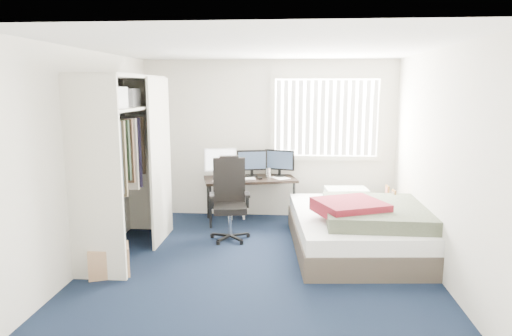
{
  "coord_description": "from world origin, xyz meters",
  "views": [
    {
      "loc": [
        0.37,
        -5.15,
        2.07
      ],
      "look_at": [
        -0.07,
        0.4,
        1.08
      ],
      "focal_mm": 32.0,
      "sensor_mm": 36.0,
      "label": 1
    }
  ],
  "objects_px": {
    "nightstand": "(389,204)",
    "bed": "(360,227)",
    "desk": "(250,175)",
    "office_chair": "(230,207)"
  },
  "relations": [
    {
      "from": "nightstand",
      "to": "bed",
      "type": "relative_size",
      "value": 0.34
    },
    {
      "from": "desk",
      "to": "bed",
      "type": "distance_m",
      "value": 1.98
    },
    {
      "from": "desk",
      "to": "office_chair",
      "type": "distance_m",
      "value": 0.92
    },
    {
      "from": "desk",
      "to": "office_chair",
      "type": "xyz_separation_m",
      "value": [
        -0.2,
        -0.85,
        -0.29
      ]
    },
    {
      "from": "office_chair",
      "to": "nightstand",
      "type": "relative_size",
      "value": 1.45
    },
    {
      "from": "desk",
      "to": "bed",
      "type": "bearing_deg",
      "value": -37.34
    },
    {
      "from": "nightstand",
      "to": "office_chair",
      "type": "bearing_deg",
      "value": -172.53
    },
    {
      "from": "desk",
      "to": "bed",
      "type": "relative_size",
      "value": 0.65
    },
    {
      "from": "office_chair",
      "to": "nightstand",
      "type": "xyz_separation_m",
      "value": [
        2.22,
        0.29,
        0.01
      ]
    },
    {
      "from": "bed",
      "to": "nightstand",
      "type": "bearing_deg",
      "value": 51.57
    }
  ]
}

